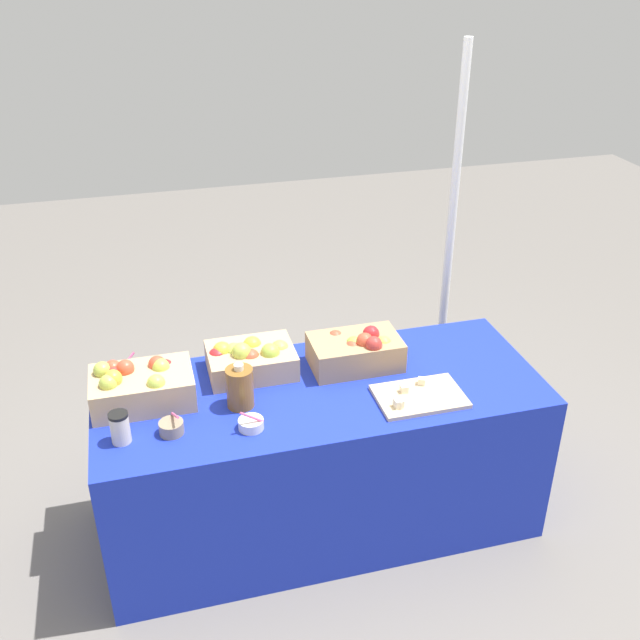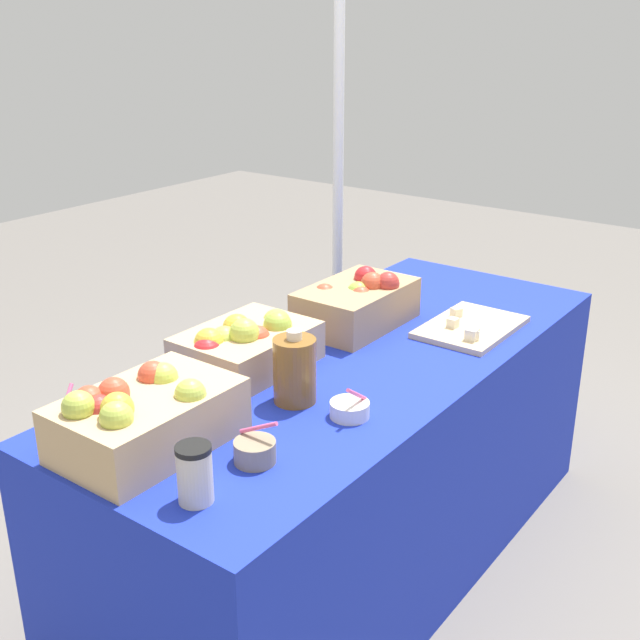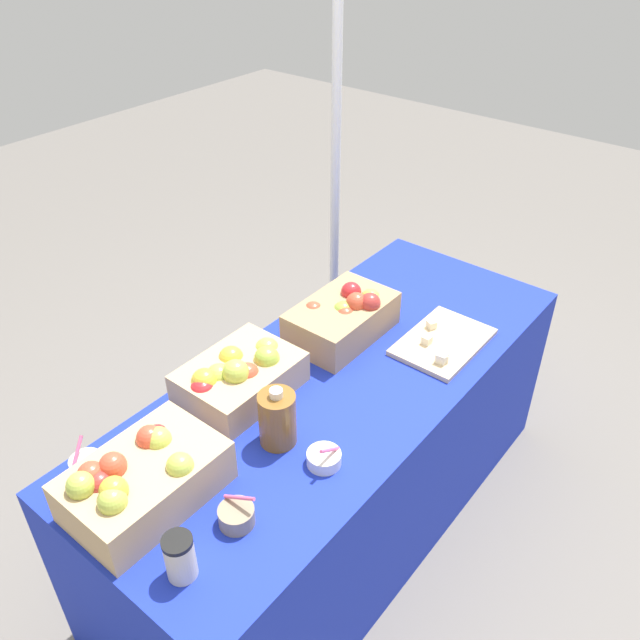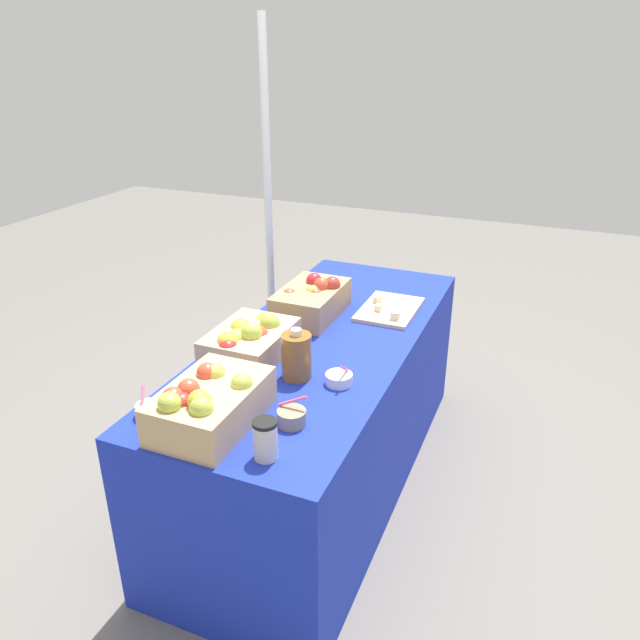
{
  "view_description": "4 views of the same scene",
  "coord_description": "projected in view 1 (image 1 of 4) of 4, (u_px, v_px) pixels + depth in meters",
  "views": [
    {
      "loc": [
        -0.67,
        -2.5,
        2.48
      ],
      "look_at": [
        0.01,
        0.06,
        1.03
      ],
      "focal_mm": 41.12,
      "sensor_mm": 36.0,
      "label": 1
    },
    {
      "loc": [
        -1.79,
        -1.19,
        1.67
      ],
      "look_at": [
        -0.08,
        0.08,
        0.85
      ],
      "focal_mm": 44.31,
      "sensor_mm": 36.0,
      "label": 2
    },
    {
      "loc": [
        -1.35,
        -1.0,
        2.14
      ],
      "look_at": [
        -0.07,
        0.03,
        0.99
      ],
      "focal_mm": 36.5,
      "sensor_mm": 36.0,
      "label": 3
    },
    {
      "loc": [
        -2.14,
        -0.88,
        1.87
      ],
      "look_at": [
        -0.04,
        -0.01,
        0.84
      ],
      "focal_mm": 34.07,
      "sensor_mm": 36.0,
      "label": 4
    }
  ],
  "objects": [
    {
      "name": "cutting_board_front",
      "position": [
        419.0,
        396.0,
        3.03
      ],
      "size": [
        0.36,
        0.25,
        0.05
      ],
      "color": "#D1B284",
      "rests_on": "table"
    },
    {
      "name": "coffee_cup",
      "position": [
        120.0,
        428.0,
        2.75
      ],
      "size": [
        0.08,
        0.08,
        0.13
      ],
      "color": "beige",
      "rests_on": "table"
    },
    {
      "name": "ground_plane",
      "position": [
        321.0,
        517.0,
        3.46
      ],
      "size": [
        10.0,
        10.0,
        0.0
      ],
      "primitive_type": "plane",
      "color": "slate"
    },
    {
      "name": "apple_crate_left",
      "position": [
        140.0,
        385.0,
        2.98
      ],
      "size": [
        0.41,
        0.27,
        0.19
      ],
      "color": "tan",
      "rests_on": "table"
    },
    {
      "name": "sample_bowl_far",
      "position": [
        171.0,
        427.0,
        2.82
      ],
      "size": [
        0.1,
        0.1,
        0.1
      ],
      "color": "gray",
      "rests_on": "table"
    },
    {
      "name": "sample_bowl_near",
      "position": [
        251.0,
        424.0,
        2.85
      ],
      "size": [
        0.1,
        0.1,
        0.1
      ],
      "color": "silver",
      "rests_on": "table"
    },
    {
      "name": "table",
      "position": [
        321.0,
        456.0,
        3.29
      ],
      "size": [
        1.9,
        0.76,
        0.74
      ],
      "primitive_type": "cube",
      "color": "#192DB7",
      "rests_on": "ground_plane"
    },
    {
      "name": "sample_bowl_mid",
      "position": [
        131.0,
        371.0,
        3.18
      ],
      "size": [
        0.09,
        0.09,
        0.1
      ],
      "color": "silver",
      "rests_on": "table"
    },
    {
      "name": "apple_crate_right",
      "position": [
        356.0,
        350.0,
        3.23
      ],
      "size": [
        0.4,
        0.25,
        0.18
      ],
      "color": "tan",
      "rests_on": "table"
    },
    {
      "name": "tent_pole",
      "position": [
        449.0,
        246.0,
        3.76
      ],
      "size": [
        0.04,
        0.04,
        2.03
      ],
      "primitive_type": "cylinder",
      "color": "white",
      "rests_on": "ground_plane"
    },
    {
      "name": "apple_crate_middle",
      "position": [
        250.0,
        358.0,
        3.18
      ],
      "size": [
        0.37,
        0.27,
        0.17
      ],
      "color": "tan",
      "rests_on": "table"
    },
    {
      "name": "cider_jug",
      "position": [
        240.0,
        387.0,
        2.95
      ],
      "size": [
        0.11,
        0.11,
        0.2
      ],
      "color": "brown",
      "rests_on": "table"
    }
  ]
}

